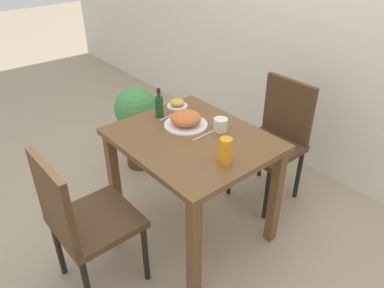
% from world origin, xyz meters
% --- Properties ---
extents(ground_plane, '(16.00, 16.00, 0.00)m').
position_xyz_m(ground_plane, '(0.00, 0.00, 0.00)').
color(ground_plane, tan).
extents(wall_back, '(8.00, 0.05, 2.60)m').
position_xyz_m(wall_back, '(0.00, 1.28, 1.30)').
color(wall_back, silver).
rests_on(wall_back, ground_plane).
extents(dining_table, '(0.92, 0.77, 0.73)m').
position_xyz_m(dining_table, '(0.00, 0.00, 0.61)').
color(dining_table, brown).
rests_on(dining_table, ground_plane).
extents(chair_near, '(0.42, 0.42, 0.89)m').
position_xyz_m(chair_near, '(-0.03, -0.73, 0.50)').
color(chair_near, '#4C331E').
rests_on(chair_near, ground_plane).
extents(chair_far, '(0.42, 0.42, 0.89)m').
position_xyz_m(chair_far, '(0.07, 0.72, 0.50)').
color(chair_far, '#4C331E').
rests_on(chair_far, ground_plane).
extents(food_plate, '(0.27, 0.27, 0.09)m').
position_xyz_m(food_plate, '(-0.13, 0.06, 0.77)').
color(food_plate, white).
rests_on(food_plate, dining_table).
extents(side_plate, '(0.14, 0.14, 0.05)m').
position_xyz_m(side_plate, '(-0.37, 0.19, 0.75)').
color(side_plate, white).
rests_on(side_plate, dining_table).
extents(drink_cup, '(0.09, 0.09, 0.08)m').
position_xyz_m(drink_cup, '(0.05, 0.18, 0.77)').
color(drink_cup, silver).
rests_on(drink_cup, dining_table).
extents(juice_glass, '(0.07, 0.07, 0.14)m').
position_xyz_m(juice_glass, '(0.32, -0.04, 0.80)').
color(juice_glass, orange).
rests_on(juice_glass, dining_table).
extents(sauce_bottle, '(0.05, 0.05, 0.20)m').
position_xyz_m(sauce_bottle, '(-0.34, 0.01, 0.81)').
color(sauce_bottle, '#194C23').
rests_on(sauce_bottle, dining_table).
extents(fork_utensil, '(0.02, 0.17, 0.00)m').
position_xyz_m(fork_utensil, '(-0.30, 0.06, 0.73)').
color(fork_utensil, silver).
rests_on(fork_utensil, dining_table).
extents(spoon_utensil, '(0.01, 0.17, 0.00)m').
position_xyz_m(spoon_utensil, '(0.04, 0.06, 0.73)').
color(spoon_utensil, silver).
rests_on(spoon_utensil, dining_table).
extents(potted_plant_left, '(0.34, 0.34, 0.70)m').
position_xyz_m(potted_plant_left, '(-0.88, 0.16, 0.44)').
color(potted_plant_left, '#51331E').
rests_on(potted_plant_left, ground_plane).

